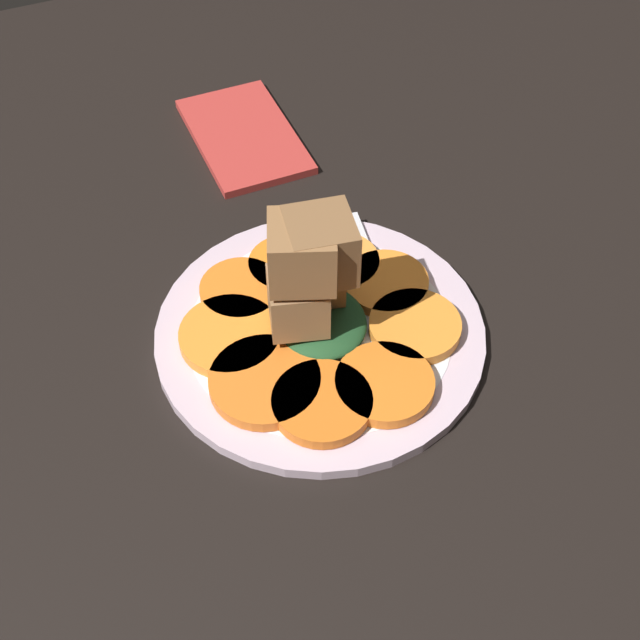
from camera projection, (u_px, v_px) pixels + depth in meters
table_slab at (320, 345)px, 71.67cm from camera, size 120.00×120.00×2.00cm
plate at (320, 333)px, 70.52cm from camera, size 26.09×26.09×1.05cm
carrot_slice_0 at (322, 403)px, 64.75cm from camera, size 7.44×7.44×0.99cm
carrot_slice_1 at (385, 384)px, 65.88cm from camera, size 7.43×7.43×0.99cm
carrot_slice_2 at (415, 326)px, 69.57cm from camera, size 7.25×7.25×0.99cm
carrot_slice_3 at (386, 284)px, 72.58cm from camera, size 6.94×6.94×0.99cm
carrot_slice_4 at (339, 263)px, 74.11cm from camera, size 6.71×6.71×0.99cm
carrot_slice_5 at (282, 267)px, 73.84cm from camera, size 6.41×6.41×0.99cm
carrot_slice_6 at (241, 290)px, 72.08cm from camera, size 6.65×6.65×0.99cm
carrot_slice_7 at (230, 336)px, 68.93cm from camera, size 7.92×7.92×0.99cm
carrot_slice_8 at (265, 381)px, 66.03cm from camera, size 8.37×8.37×0.99cm
center_pile at (311, 280)px, 65.82cm from camera, size 8.35×8.07×11.33cm
fork at (382, 293)px, 72.27cm from camera, size 18.53×4.72×0.40cm
napkin at (244, 136)px, 87.27cm from camera, size 15.46×9.27×0.80cm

